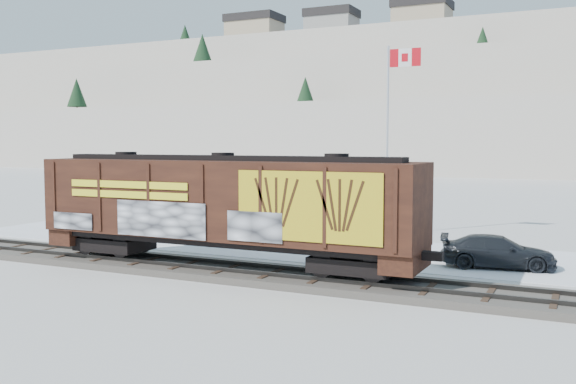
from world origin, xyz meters
The scene contains 9 objects.
ground centered at (0.00, 0.00, 0.00)m, with size 500.00×500.00×0.00m, color white.
rail_track centered at (0.00, 0.00, 0.15)m, with size 50.00×3.40×0.43m.
parking_strip centered at (0.00, 7.50, 0.01)m, with size 40.00×8.00×0.03m, color white.
hillside centered at (-0.05, 139.79, 14.37)m, with size 360.00×110.00×93.00m.
hopper_railcar centered at (-0.30, -0.01, 2.84)m, with size 16.06×3.06×4.34m.
flagpole centered at (2.50, 13.53, 3.89)m, with size 2.30×0.90×10.68m.
car_silver centered at (-1.18, 7.97, 0.80)m, with size 1.82×4.52×1.54m, color #B4B6BB.
car_white centered at (-0.20, 6.82, 0.77)m, with size 1.56×4.46×1.47m, color white.
car_dark centered at (9.47, 5.97, 0.71)m, with size 1.90×4.68×1.36m, color #22252A.
Camera 1 is at (12.91, -21.84, 5.29)m, focal length 40.00 mm.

